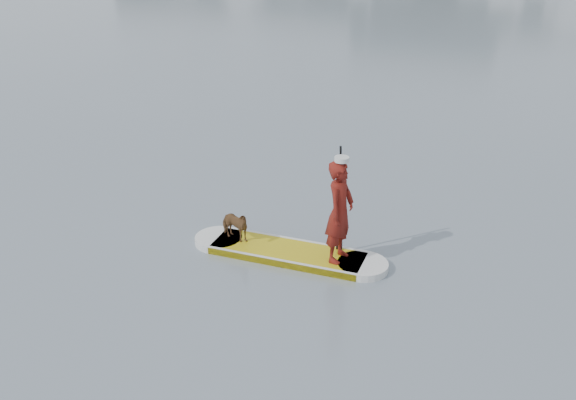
% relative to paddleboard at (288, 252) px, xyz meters
% --- Properties ---
extents(ground, '(140.00, 140.00, 0.00)m').
position_rel_paddleboard_xyz_m(ground, '(-1.32, 2.79, -0.06)').
color(ground, slate).
rests_on(ground, ground).
extents(paddleboard, '(3.29, 0.99, 0.12)m').
position_rel_paddleboard_xyz_m(paddleboard, '(0.00, 0.00, 0.00)').
color(paddleboard, gold).
rests_on(paddleboard, ground).
extents(paddler, '(0.42, 0.61, 1.64)m').
position_rel_paddleboard_xyz_m(paddler, '(0.84, 0.07, 0.88)').
color(paddler, maroon).
rests_on(paddler, paddleboard).
extents(white_cap, '(0.22, 0.22, 0.07)m').
position_rel_paddleboard_xyz_m(white_cap, '(0.84, 0.07, 1.74)').
color(white_cap, silver).
rests_on(white_cap, paddler).
extents(dog, '(0.69, 0.43, 0.54)m').
position_rel_paddleboard_xyz_m(dog, '(-0.95, -0.07, 0.33)').
color(dog, '#52381C').
rests_on(dog, paddleboard).
extents(paddle, '(0.10, 0.30, 2.00)m').
position_rel_paddleboard_xyz_m(paddle, '(0.76, 0.34, 0.74)').
color(paddle, black).
rests_on(paddle, ground).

